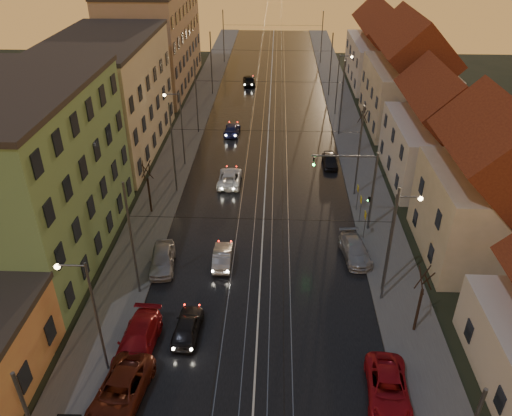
# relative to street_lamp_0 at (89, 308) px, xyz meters

# --- Properties ---
(ground) EXTENTS (160.00, 160.00, 0.00)m
(ground) POSITION_rel_street_lamp_0_xyz_m (9.10, -2.00, -4.89)
(ground) COLOR black
(ground) RESTS_ON ground
(road) EXTENTS (16.00, 120.00, 0.04)m
(road) POSITION_rel_street_lamp_0_xyz_m (9.10, 38.00, -4.87)
(road) COLOR black
(road) RESTS_ON ground
(sidewalk_left) EXTENTS (4.00, 120.00, 0.15)m
(sidewalk_left) POSITION_rel_street_lamp_0_xyz_m (-0.90, 38.00, -4.81)
(sidewalk_left) COLOR #4C4C4C
(sidewalk_left) RESTS_ON ground
(sidewalk_right) EXTENTS (4.00, 120.00, 0.15)m
(sidewalk_right) POSITION_rel_street_lamp_0_xyz_m (19.10, 38.00, -4.81)
(sidewalk_right) COLOR #4C4C4C
(sidewalk_right) RESTS_ON ground
(tram_rail_0) EXTENTS (0.06, 120.00, 0.03)m
(tram_rail_0) POSITION_rel_street_lamp_0_xyz_m (6.90, 38.00, -4.83)
(tram_rail_0) COLOR gray
(tram_rail_0) RESTS_ON road
(tram_rail_1) EXTENTS (0.06, 120.00, 0.03)m
(tram_rail_1) POSITION_rel_street_lamp_0_xyz_m (8.33, 38.00, -4.83)
(tram_rail_1) COLOR gray
(tram_rail_1) RESTS_ON road
(tram_rail_2) EXTENTS (0.06, 120.00, 0.03)m
(tram_rail_2) POSITION_rel_street_lamp_0_xyz_m (9.87, 38.00, -4.83)
(tram_rail_2) COLOR gray
(tram_rail_2) RESTS_ON road
(tram_rail_3) EXTENTS (0.06, 120.00, 0.03)m
(tram_rail_3) POSITION_rel_street_lamp_0_xyz_m (11.30, 38.00, -4.83)
(tram_rail_3) COLOR gray
(tram_rail_3) RESTS_ON road
(apartment_left_1) EXTENTS (10.00, 18.00, 13.00)m
(apartment_left_1) POSITION_rel_street_lamp_0_xyz_m (-8.40, 12.00, 1.61)
(apartment_left_1) COLOR #66905C
(apartment_left_1) RESTS_ON ground
(apartment_left_2) EXTENTS (10.00, 20.00, 12.00)m
(apartment_left_2) POSITION_rel_street_lamp_0_xyz_m (-8.40, 32.00, 1.11)
(apartment_left_2) COLOR #C4B597
(apartment_left_2) RESTS_ON ground
(apartment_left_3) EXTENTS (10.00, 24.00, 14.00)m
(apartment_left_3) POSITION_rel_street_lamp_0_xyz_m (-8.40, 56.00, 2.11)
(apartment_left_3) COLOR #957E60
(apartment_left_3) RESTS_ON ground
(house_right_1) EXTENTS (8.67, 10.20, 10.80)m
(house_right_1) POSITION_rel_street_lamp_0_xyz_m (26.10, 13.00, 0.56)
(house_right_1) COLOR #BBB190
(house_right_1) RESTS_ON ground
(house_right_2) EXTENTS (9.18, 12.24, 9.20)m
(house_right_2) POSITION_rel_street_lamp_0_xyz_m (26.10, 26.00, -0.24)
(house_right_2) COLOR silver
(house_right_2) RESTS_ON ground
(house_right_3) EXTENTS (9.18, 14.28, 11.50)m
(house_right_3) POSITION_rel_street_lamp_0_xyz_m (26.10, 41.00, 0.92)
(house_right_3) COLOR #BBB190
(house_right_3) RESTS_ON ground
(house_right_4) EXTENTS (9.18, 16.32, 10.00)m
(house_right_4) POSITION_rel_street_lamp_0_xyz_m (26.10, 59.00, 0.16)
(house_right_4) COLOR silver
(house_right_4) RESTS_ON ground
(catenary_pole_l_1) EXTENTS (0.16, 0.16, 9.00)m
(catenary_pole_l_1) POSITION_rel_street_lamp_0_xyz_m (0.50, 7.00, -0.39)
(catenary_pole_l_1) COLOR #595B60
(catenary_pole_l_1) RESTS_ON ground
(catenary_pole_r_1) EXTENTS (0.16, 0.16, 9.00)m
(catenary_pole_r_1) POSITION_rel_street_lamp_0_xyz_m (17.70, 7.00, -0.39)
(catenary_pole_r_1) COLOR #595B60
(catenary_pole_r_1) RESTS_ON ground
(catenary_pole_l_2) EXTENTS (0.16, 0.16, 9.00)m
(catenary_pole_l_2) POSITION_rel_street_lamp_0_xyz_m (0.50, 22.00, -0.39)
(catenary_pole_l_2) COLOR #595B60
(catenary_pole_l_2) RESTS_ON ground
(catenary_pole_r_2) EXTENTS (0.16, 0.16, 9.00)m
(catenary_pole_r_2) POSITION_rel_street_lamp_0_xyz_m (17.70, 22.00, -0.39)
(catenary_pole_r_2) COLOR #595B60
(catenary_pole_r_2) RESTS_ON ground
(catenary_pole_l_3) EXTENTS (0.16, 0.16, 9.00)m
(catenary_pole_l_3) POSITION_rel_street_lamp_0_xyz_m (0.50, 37.00, -0.39)
(catenary_pole_l_3) COLOR #595B60
(catenary_pole_l_3) RESTS_ON ground
(catenary_pole_r_3) EXTENTS (0.16, 0.16, 9.00)m
(catenary_pole_r_3) POSITION_rel_street_lamp_0_xyz_m (17.70, 37.00, -0.39)
(catenary_pole_r_3) COLOR #595B60
(catenary_pole_r_3) RESTS_ON ground
(catenary_pole_l_4) EXTENTS (0.16, 0.16, 9.00)m
(catenary_pole_l_4) POSITION_rel_street_lamp_0_xyz_m (0.50, 52.00, -0.39)
(catenary_pole_l_4) COLOR #595B60
(catenary_pole_l_4) RESTS_ON ground
(catenary_pole_r_4) EXTENTS (0.16, 0.16, 9.00)m
(catenary_pole_r_4) POSITION_rel_street_lamp_0_xyz_m (17.70, 52.00, -0.39)
(catenary_pole_r_4) COLOR #595B60
(catenary_pole_r_4) RESTS_ON ground
(catenary_pole_l_5) EXTENTS (0.16, 0.16, 9.00)m
(catenary_pole_l_5) POSITION_rel_street_lamp_0_xyz_m (0.50, 70.00, -0.39)
(catenary_pole_l_5) COLOR #595B60
(catenary_pole_l_5) RESTS_ON ground
(catenary_pole_r_5) EXTENTS (0.16, 0.16, 9.00)m
(catenary_pole_r_5) POSITION_rel_street_lamp_0_xyz_m (17.70, 70.00, -0.39)
(catenary_pole_r_5) COLOR #595B60
(catenary_pole_r_5) RESTS_ON ground
(street_lamp_0) EXTENTS (1.75, 0.32, 8.00)m
(street_lamp_0) POSITION_rel_street_lamp_0_xyz_m (0.00, 0.00, 0.00)
(street_lamp_0) COLOR #595B60
(street_lamp_0) RESTS_ON ground
(street_lamp_1) EXTENTS (1.75, 0.32, 8.00)m
(street_lamp_1) POSITION_rel_street_lamp_0_xyz_m (18.21, 8.00, 0.00)
(street_lamp_1) COLOR #595B60
(street_lamp_1) RESTS_ON ground
(street_lamp_2) EXTENTS (1.75, 0.32, 8.00)m
(street_lamp_2) POSITION_rel_street_lamp_0_xyz_m (0.00, 28.00, 0.00)
(street_lamp_2) COLOR #595B60
(street_lamp_2) RESTS_ON ground
(street_lamp_3) EXTENTS (1.75, 0.32, 8.00)m
(street_lamp_3) POSITION_rel_street_lamp_0_xyz_m (18.21, 44.00, 0.00)
(street_lamp_3) COLOR #595B60
(street_lamp_3) RESTS_ON ground
(traffic_light_mast) EXTENTS (5.30, 0.32, 7.20)m
(traffic_light_mast) POSITION_rel_street_lamp_0_xyz_m (17.10, 16.00, -0.29)
(traffic_light_mast) COLOR #595B60
(traffic_light_mast) RESTS_ON ground
(bare_tree_0) EXTENTS (1.09, 1.09, 5.11)m
(bare_tree_0) POSITION_rel_street_lamp_0_xyz_m (-1.09, 18.00, -2.40)
(bare_tree_0) COLOR black
(bare_tree_0) RESTS_ON ground
(bare_tree_1) EXTENTS (1.09, 1.09, 5.11)m
(bare_tree_1) POSITION_rel_street_lamp_0_xyz_m (19.31, 4.00, -2.40)
(bare_tree_1) COLOR black
(bare_tree_1) RESTS_ON ground
(bare_tree_2) EXTENTS (1.09, 1.09, 5.11)m
(bare_tree_2) POSITION_rel_street_lamp_0_xyz_m (19.51, 32.00, -2.40)
(bare_tree_2) COLOR black
(bare_tree_2) RESTS_ON ground
(driving_car_0) EXTENTS (1.82, 4.07, 1.36)m
(driving_car_0) POSITION_rel_street_lamp_0_xyz_m (4.61, 3.11, -4.21)
(driving_car_0) COLOR black
(driving_car_0) RESTS_ON ground
(driving_car_1) EXTENTS (1.48, 3.96, 1.29)m
(driving_car_1) POSITION_rel_street_lamp_0_xyz_m (6.11, 10.76, -4.24)
(driving_car_1) COLOR #9A9B9F
(driving_car_1) RESTS_ON ground
(driving_car_2) EXTENTS (2.25, 4.81, 1.33)m
(driving_car_2) POSITION_rel_street_lamp_0_xyz_m (5.52, 23.92, -4.22)
(driving_car_2) COLOR white
(driving_car_2) RESTS_ON ground
(driving_car_3) EXTENTS (1.92, 4.35, 1.24)m
(driving_car_3) POSITION_rel_street_lamp_0_xyz_m (4.68, 36.74, -4.27)
(driving_car_3) COLOR navy
(driving_car_3) RESTS_ON ground
(driving_car_4) EXTENTS (2.27, 4.64, 1.53)m
(driving_car_4) POSITION_rel_street_lamp_0_xyz_m (5.69, 56.88, -4.12)
(driving_car_4) COLOR black
(driving_car_4) RESTS_ON ground
(parked_left_1) EXTENTS (3.16, 5.68, 1.50)m
(parked_left_1) POSITION_rel_street_lamp_0_xyz_m (1.72, -2.12, -4.13)
(parked_left_1) COLOR #531A0E
(parked_left_1) RESTS_ON ground
(parked_left_2) EXTENTS (2.44, 5.37, 1.52)m
(parked_left_2) POSITION_rel_street_lamp_0_xyz_m (1.76, 1.67, -4.12)
(parked_left_2) COLOR maroon
(parked_left_2) RESTS_ON ground
(parked_left_3) EXTENTS (2.27, 4.64, 1.52)m
(parked_left_3) POSITION_rel_street_lamp_0_xyz_m (1.57, 10.09, -4.12)
(parked_left_3) COLOR #A9AAAF
(parked_left_3) RESTS_ON ground
(parked_right_0) EXTENTS (2.64, 5.10, 1.37)m
(parked_right_0) POSITION_rel_street_lamp_0_xyz_m (16.61, -1.20, -4.20)
(parked_right_0) COLOR #A61019
(parked_right_0) RESTS_ON ground
(parked_right_1) EXTENTS (2.49, 4.87, 1.35)m
(parked_right_1) POSITION_rel_street_lamp_0_xyz_m (16.46, 11.98, -4.21)
(parked_right_1) COLOR #A1A2A7
(parked_right_1) RESTS_ON ground
(parked_right_2) EXTENTS (1.59, 3.82, 1.29)m
(parked_right_2) POSITION_rel_street_lamp_0_xyz_m (15.88, 28.37, -4.24)
(parked_right_2) COLOR black
(parked_right_2) RESTS_ON ground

